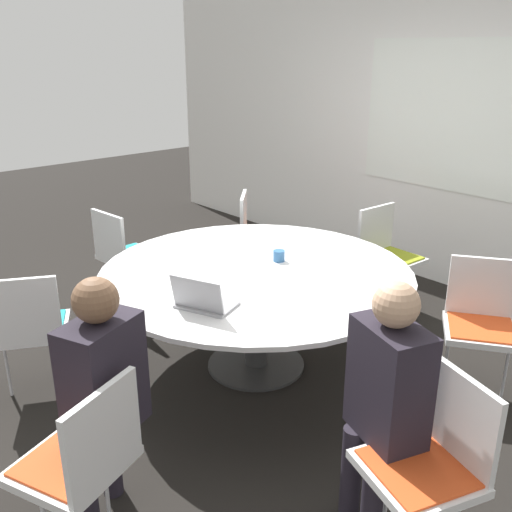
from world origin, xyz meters
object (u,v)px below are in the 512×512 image
(chair_1, at_px, (432,454))
(laptop, at_px, (203,301))
(chair_0, at_px, (83,455))
(chair_2, at_px, (481,316))
(chair_3, at_px, (386,250))
(chair_6, at_px, (29,323))
(chair_5, at_px, (123,250))
(coffee_cup, at_px, (279,256))
(chair_4, at_px, (257,231))
(person_0, at_px, (102,382))
(person_1, at_px, (385,390))

(chair_1, relative_size, laptop, 2.28)
(chair_0, bearing_deg, chair_2, -32.18)
(chair_3, distance_m, chair_6, 2.83)
(chair_5, height_order, chair_6, same)
(coffee_cup, bearing_deg, chair_4, 144.59)
(chair_5, bearing_deg, coffee_cup, 11.74)
(person_0, relative_size, coffee_cup, 15.31)
(chair_3, height_order, person_1, person_1)
(chair_2, xyz_separation_m, laptop, (-0.92, -1.49, 0.25))
(chair_3, xyz_separation_m, person_1, (1.40, -1.97, 0.19))
(laptop, distance_m, coffee_cup, 0.90)
(chair_4, distance_m, chair_6, 2.32)
(chair_0, distance_m, chair_2, 2.51)
(laptop, bearing_deg, coffee_cup, -94.20)
(chair_5, bearing_deg, chair_2, 16.99)
(chair_4, height_order, laptop, laptop)
(chair_3, bearing_deg, chair_2, 66.20)
(coffee_cup, bearing_deg, person_1, -27.43)
(person_1, relative_size, laptop, 3.18)
(person_0, bearing_deg, chair_5, 36.92)
(chair_5, height_order, person_1, person_1)
(chair_2, distance_m, chair_3, 1.29)
(chair_6, distance_m, person_0, 1.20)
(chair_0, distance_m, chair_5, 2.56)
(person_1, bearing_deg, chair_2, -60.32)
(person_1, distance_m, coffee_cup, 1.62)
(chair_2, bearing_deg, person_1, 66.62)
(chair_1, bearing_deg, chair_0, 67.65)
(chair_1, height_order, chair_4, same)
(chair_5, distance_m, chair_6, 1.36)
(chair_1, relative_size, chair_4, 1.00)
(chair_3, distance_m, chair_4, 1.19)
(chair_1, relative_size, chair_2, 1.00)
(chair_3, xyz_separation_m, person_0, (0.52, -2.86, 0.19))
(chair_3, height_order, person_0, person_0)
(chair_4, bearing_deg, chair_5, -62.24)
(chair_6, height_order, person_1, person_1)
(chair_2, height_order, coffee_cup, chair_2)
(chair_3, bearing_deg, chair_4, -63.21)
(person_0, height_order, person_1, same)
(chair_2, height_order, chair_5, same)
(chair_4, relative_size, chair_6, 1.00)
(chair_5, relative_size, laptop, 2.28)
(chair_6, bearing_deg, person_1, -40.25)
(chair_0, bearing_deg, chair_4, 12.99)
(chair_0, relative_size, person_1, 0.72)
(chair_2, relative_size, chair_6, 1.00)
(chair_2, bearing_deg, laptop, 24.48)
(chair_5, xyz_separation_m, chair_6, (0.80, -1.11, 0.00))
(chair_4, height_order, chair_5, same)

